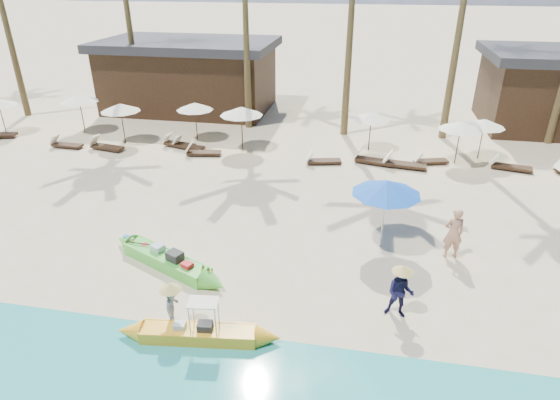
% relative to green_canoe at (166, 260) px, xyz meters
% --- Properties ---
extents(ground, '(240.00, 240.00, 0.00)m').
position_rel_green_canoe_xyz_m(ground, '(2.38, -0.01, -0.22)').
color(ground, beige).
rests_on(ground, ground).
extents(green_canoe, '(4.88, 2.49, 0.66)m').
position_rel_green_canoe_xyz_m(green_canoe, '(0.00, 0.00, 0.00)').
color(green_canoe, green).
rests_on(green_canoe, ground).
extents(yellow_canoe, '(4.56, 0.94, 1.18)m').
position_rel_green_canoe_xyz_m(yellow_canoe, '(2.05, -2.85, -0.03)').
color(yellow_canoe, yellow).
rests_on(yellow_canoe, ground).
extents(tourist, '(0.70, 0.53, 1.73)m').
position_rel_green_canoe_xyz_m(tourist, '(8.65, 2.20, 0.64)').
color(tourist, tan).
rests_on(tourist, ground).
extents(vendor_green, '(0.78, 0.65, 1.45)m').
position_rel_green_canoe_xyz_m(vendor_green, '(6.92, -1.00, 0.50)').
color(vendor_green, '#16153B').
rests_on(vendor_green, ground).
extents(vendor_yellow, '(0.50, 0.75, 1.08)m').
position_rel_green_canoe_xyz_m(vendor_yellow, '(1.30, -2.55, 0.50)').
color(vendor_yellow, gray).
rests_on(vendor_yellow, ground).
extents(blue_umbrella, '(2.20, 2.20, 2.36)m').
position_rel_green_canoe_xyz_m(blue_umbrella, '(6.49, 2.45, 1.91)').
color(blue_umbrella, '#99999E').
rests_on(blue_umbrella, ground).
extents(resort_parasol_2, '(2.03, 2.03, 2.10)m').
position_rel_green_canoe_xyz_m(resort_parasol_2, '(-9.87, 11.70, 1.67)').
color(resort_parasol_2, '#352215').
rests_on(resort_parasol_2, ground).
extents(resort_parasol_3, '(2.02, 2.02, 2.08)m').
position_rel_green_canoe_xyz_m(resort_parasol_3, '(-6.76, 10.43, 1.65)').
color(resort_parasol_3, '#352215').
rests_on(resort_parasol_3, ground).
extents(lounger_3_left, '(1.68, 0.58, 0.56)m').
position_rel_green_canoe_xyz_m(lounger_3_left, '(-9.39, 9.10, -0.04)').
color(lounger_3_left, '#352215').
rests_on(lounger_3_left, ground).
extents(lounger_3_right, '(1.88, 0.87, 0.61)m').
position_rel_green_canoe_xyz_m(lounger_3_right, '(-7.21, 9.20, -0.02)').
color(lounger_3_right, '#352215').
rests_on(lounger_3_right, ground).
extents(resort_parasol_4, '(1.94, 1.94, 1.99)m').
position_rel_green_canoe_xyz_m(resort_parasol_4, '(-3.18, 11.63, 1.57)').
color(resort_parasol_4, '#352215').
rests_on(resort_parasol_4, ground).
extents(lounger_4_left, '(1.79, 0.83, 0.59)m').
position_rel_green_canoe_xyz_m(lounger_4_left, '(-3.77, 10.29, -0.03)').
color(lounger_4_left, '#352215').
rests_on(lounger_4_left, ground).
extents(lounger_4_right, '(1.78, 0.95, 0.58)m').
position_rel_green_canoe_xyz_m(lounger_4_right, '(-3.16, 10.08, -0.03)').
color(lounger_4_right, '#352215').
rests_on(lounger_4_right, ground).
extents(resort_parasol_5, '(2.13, 2.13, 2.19)m').
position_rel_green_canoe_xyz_m(resort_parasol_5, '(-0.38, 10.56, 1.76)').
color(resort_parasol_5, '#352215').
rests_on(resort_parasol_5, ground).
extents(lounger_5_left, '(1.80, 0.80, 0.59)m').
position_rel_green_canoe_xyz_m(lounger_5_left, '(-2.15, 9.31, -0.03)').
color(lounger_5_left, '#352215').
rests_on(lounger_5_left, ground).
extents(resort_parasol_6, '(1.91, 1.91, 1.97)m').
position_rel_green_canoe_xyz_m(resort_parasol_6, '(5.93, 11.65, 1.55)').
color(resort_parasol_6, '#352215').
rests_on(resort_parasol_6, ground).
extents(lounger_6_left, '(1.75, 0.87, 0.57)m').
position_rel_green_canoe_xyz_m(lounger_6_left, '(3.77, 9.31, -0.03)').
color(lounger_6_left, '#352215').
rests_on(lounger_6_left, ground).
extents(lounger_6_right, '(1.98, 0.98, 0.65)m').
position_rel_green_canoe_xyz_m(lounger_6_right, '(6.10, 9.78, -0.01)').
color(lounger_6_right, '#352215').
rests_on(lounger_6_right, ground).
extents(resort_parasol_7, '(1.99, 1.99, 2.05)m').
position_rel_green_canoe_xyz_m(resort_parasol_7, '(9.96, 10.56, 1.62)').
color(resort_parasol_7, '#352215').
rests_on(resort_parasol_7, ground).
extents(lounger_7_left, '(2.00, 0.84, 0.66)m').
position_rel_green_canoe_xyz_m(lounger_7_left, '(7.50, 9.55, -0.00)').
color(lounger_7_left, '#352215').
rests_on(lounger_7_left, ground).
extents(lounger_7_right, '(1.73, 0.95, 0.56)m').
position_rel_green_canoe_xyz_m(lounger_7_right, '(8.72, 10.23, -0.04)').
color(lounger_7_right, '#352215').
rests_on(lounger_7_right, ground).
extents(resort_parasol_8, '(1.90, 1.90, 1.96)m').
position_rel_green_canoe_xyz_m(resort_parasol_8, '(11.15, 11.44, 1.54)').
color(resort_parasol_8, '#352215').
rests_on(resort_parasol_8, ground).
extents(lounger_8_left, '(1.88, 0.91, 0.61)m').
position_rel_green_canoe_xyz_m(lounger_8_left, '(12.25, 10.19, -0.02)').
color(lounger_8_left, '#352215').
rests_on(lounger_8_left, ground).
extents(pavilion_west, '(10.80, 6.60, 4.30)m').
position_rel_green_canoe_xyz_m(pavilion_west, '(-5.62, 17.49, 1.97)').
color(pavilion_west, '#352215').
rests_on(pavilion_west, ground).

